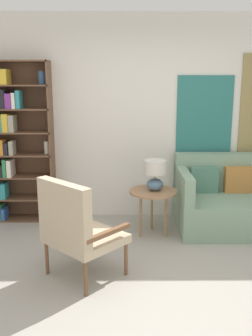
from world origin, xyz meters
TOP-DOWN VIEW (x-y plane):
  - ground_plane at (0.00, 0.00)m, footprint 14.00×14.00m
  - wall_back at (0.05, 2.03)m, footprint 6.40×0.08m
  - bookshelf at (-1.69, 1.85)m, footprint 0.91×0.30m
  - armchair at (-0.65, 0.24)m, footprint 0.88×0.88m
  - couch at (1.29, 1.55)m, footprint 1.62×0.95m
  - side_table at (0.15, 1.32)m, footprint 0.58×0.58m
  - table_lamp at (0.17, 1.33)m, footprint 0.27×0.27m

SIDE VIEW (x-z plane):
  - ground_plane at x=0.00m, z-range 0.00..0.00m
  - couch at x=1.29m, z-range -0.12..0.80m
  - side_table at x=0.15m, z-range 0.23..0.78m
  - armchair at x=-0.65m, z-range 0.05..1.03m
  - table_lamp at x=0.17m, z-range 0.59..0.96m
  - bookshelf at x=-1.69m, z-range 0.06..2.15m
  - wall_back at x=0.05m, z-range 0.00..2.70m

